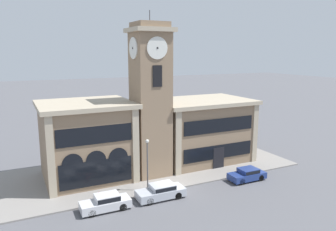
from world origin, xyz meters
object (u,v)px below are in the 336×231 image
at_px(parked_car_mid, 161,191).
at_px(street_lamp, 147,157).
at_px(parked_car_far, 247,174).
at_px(fire_hydrant, 99,196).
at_px(parked_car_near, 106,202).

height_order(parked_car_mid, street_lamp, street_lamp).
bearing_deg(parked_car_far, fire_hydrant, -5.68).
distance_m(parked_car_mid, street_lamp, 3.55).
bearing_deg(parked_car_far, parked_car_mid, 0.73).
bearing_deg(parked_car_near, street_lamp, -156.65).
distance_m(parked_car_mid, parked_car_far, 10.28).
relative_size(street_lamp, fire_hydrant, 6.01).
height_order(street_lamp, fire_hydrant, street_lamp).
bearing_deg(fire_hydrant, parked_car_far, -6.41).
bearing_deg(street_lamp, fire_hydrant, -177.44).
distance_m(parked_car_near, parked_car_far, 15.61).
height_order(parked_car_near, street_lamp, street_lamp).
bearing_deg(street_lamp, parked_car_mid, -74.50).
relative_size(parked_car_mid, street_lamp, 0.89).
bearing_deg(parked_car_mid, parked_car_far, -179.27).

